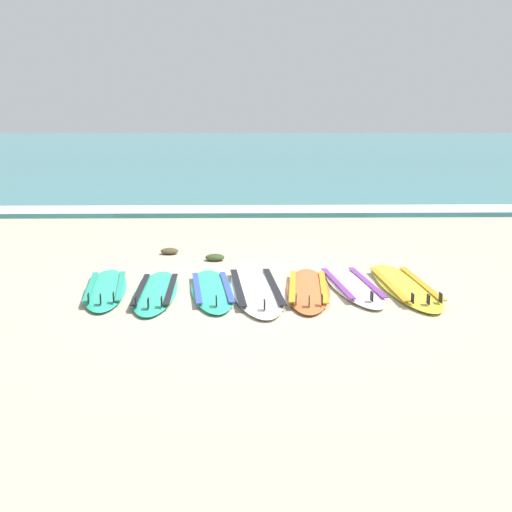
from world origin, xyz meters
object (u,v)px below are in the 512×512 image
(surfboard_0, at_px, (106,289))
(surfboard_3, at_px, (256,289))
(surfboard_4, at_px, (308,289))
(surfboard_2, at_px, (212,290))
(surfboard_6, at_px, (404,286))
(surfboard_5, at_px, (352,285))
(surfboard_1, at_px, (156,292))

(surfboard_0, height_order, surfboard_3, same)
(surfboard_4, bearing_deg, surfboard_2, -179.86)
(surfboard_4, bearing_deg, surfboard_6, 6.13)
(surfboard_2, height_order, surfboard_6, same)
(surfboard_4, xyz_separation_m, surfboard_5, (0.57, 0.19, -0.00))
(surfboard_0, distance_m, surfboard_3, 1.86)
(surfboard_0, height_order, surfboard_1, same)
(surfboard_3, bearing_deg, surfboard_0, 178.40)
(surfboard_1, bearing_deg, surfboard_3, 4.46)
(surfboard_0, relative_size, surfboard_3, 0.82)
(surfboard_1, bearing_deg, surfboard_6, 3.88)
(surfboard_1, height_order, surfboard_3, same)
(surfboard_4, bearing_deg, surfboard_0, 178.40)
(surfboard_4, xyz_separation_m, surfboard_6, (1.23, 0.13, -0.00))
(surfboard_1, xyz_separation_m, surfboard_2, (0.68, 0.07, -0.00))
(surfboard_3, relative_size, surfboard_4, 1.16)
(surfboard_4, relative_size, surfboard_6, 0.91)
(surfboard_5, xyz_separation_m, surfboard_6, (0.65, -0.05, 0.00))
(surfboard_1, xyz_separation_m, surfboard_6, (3.09, 0.21, -0.00))
(surfboard_0, relative_size, surfboard_5, 0.94)
(surfboard_4, bearing_deg, surfboard_1, -177.62)
(surfboard_0, xyz_separation_m, surfboard_3, (1.86, -0.05, -0.00))
(surfboard_0, relative_size, surfboard_4, 0.95)
(surfboard_3, bearing_deg, surfboard_6, 3.50)
(surfboard_2, relative_size, surfboard_3, 0.83)
(surfboard_0, height_order, surfboard_5, same)
(surfboard_0, distance_m, surfboard_5, 3.08)
(surfboard_3, height_order, surfboard_6, same)
(surfboard_2, bearing_deg, surfboard_3, 2.17)
(surfboard_5, height_order, surfboard_6, same)
(surfboard_3, height_order, surfboard_4, same)
(surfboard_0, bearing_deg, surfboard_4, -1.60)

